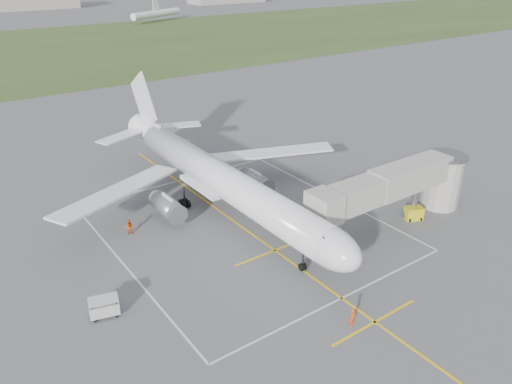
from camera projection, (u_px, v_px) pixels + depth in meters
ground at (224, 214)px, 59.99m from camera, size 700.00×700.00×0.00m
grass_strip at (2, 55)px, 155.52m from camera, size 700.00×120.00×0.02m
apron_markings at (252, 234)px, 55.71m from camera, size 28.20×60.00×0.01m
airliner at (220, 179)px, 58.65m from camera, size 38.93×46.75×13.52m
jet_bridge at (405, 185)px, 56.28m from camera, size 23.40×5.00×7.20m
gpu_unit at (414, 213)px, 58.59m from camera, size 2.40×2.08×1.52m
baggage_cart at (104, 307)px, 42.76m from camera, size 2.78×2.08×1.73m
ramp_worker_nose at (353, 317)px, 41.62m from camera, size 0.70×0.56×1.66m
ramp_worker_wing at (129, 227)px, 55.52m from camera, size 1.00×0.89×1.69m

